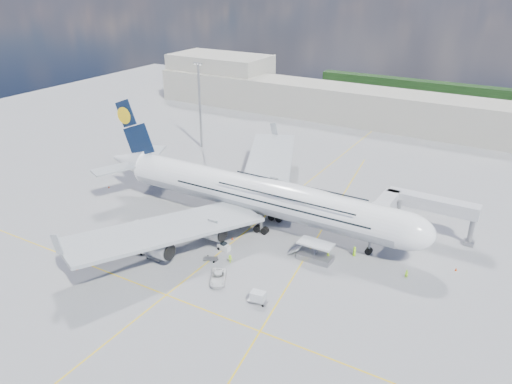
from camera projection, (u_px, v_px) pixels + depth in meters
The scene contains 31 objects.
ground at pixel (231, 243), 99.58m from camera, with size 300.00×300.00×0.00m, color gray.
taxi_line_main at pixel (231, 243), 99.58m from camera, with size 0.25×220.00×0.01m, color yellow.
taxi_line_cross at pixel (166, 295), 83.85m from camera, with size 120.00×0.25×0.01m, color yellow.
taxi_line_diag at pixel (316, 240), 100.98m from camera, with size 0.25×100.00×0.01m, color yellow.
airliner at pixel (257, 195), 104.51m from camera, with size 77.26×79.15×23.71m.
jet_bridge at pixel (413, 206), 99.48m from camera, with size 18.80×12.10×8.50m.
cargo_loader at pixel (314, 254), 93.58m from camera, with size 8.53×3.20×3.67m.
light_mast at pixel (200, 105), 148.03m from camera, with size 3.00×0.70×25.50m.
terminal at pixel (381, 109), 171.85m from camera, with size 180.00×16.00×12.00m, color #B2AD9E.
hangar at pixel (221, 77), 206.87m from camera, with size 40.00×22.00×18.00m, color #B2AD9E.
dolly_row_a at pixel (138, 250), 96.47m from camera, with size 3.64×2.23×0.50m.
dolly_row_b at pixel (155, 257), 94.15m from camera, with size 3.36×1.82×0.49m.
dolly_row_c at pixel (149, 238), 99.26m from camera, with size 3.28×1.93×2.00m.
dolly_back at pixel (138, 227), 103.50m from camera, with size 3.70×2.53×2.13m.
dolly_nose_far at pixel (258, 297), 81.56m from camera, with size 3.39×2.11×2.02m.
dolly_nose_near at pixel (211, 259), 93.77m from camera, with size 3.02×2.35×0.39m.
baggage_tug at pixel (224, 247), 96.94m from camera, with size 2.69×1.50×1.60m.
catering_truck_inner at pixel (272, 177), 125.88m from camera, with size 6.95×2.86×4.11m.
catering_truck_outer at pixel (272, 151), 143.86m from camera, with size 7.24×2.91×4.29m.
service_van at pixel (218, 277), 87.29m from camera, with size 2.58×5.60×1.56m, color white.
crew_nose at pixel (407, 274), 88.00m from camera, with size 0.62×0.41×1.71m, color #95E418.
crew_loader at pixel (328, 257), 93.27m from camera, with size 0.82×0.64×1.69m, color #B8E618.
crew_wing at pixel (151, 234), 101.27m from camera, with size 0.99×0.41×1.68m, color #9DDE17.
crew_van at pixel (354, 251), 94.90m from camera, with size 0.96×0.63×1.97m, color #A9F519.
crew_tug at pixel (230, 259), 92.70m from camera, with size 1.06×0.61×1.64m, color #B3F419.
cone_nose at pixel (456, 269), 90.50m from camera, with size 0.45×0.45×0.58m.
cone_wing_left_inner at pixel (281, 191), 122.26m from camera, with size 0.49×0.49×0.62m.
cone_wing_left_outer at pixel (266, 176), 131.13m from camera, with size 0.38×0.38×0.49m.
cone_wing_right_inner at pixel (232, 238), 100.85m from camera, with size 0.42×0.42×0.54m.
cone_wing_right_outer at pixel (77, 268), 90.84m from camera, with size 0.49×0.49×0.62m.
cone_tail at pixel (109, 187), 124.59m from camera, with size 0.41×0.41×0.53m.
Camera 1 is at (48.13, -72.18, 50.20)m, focal length 35.00 mm.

